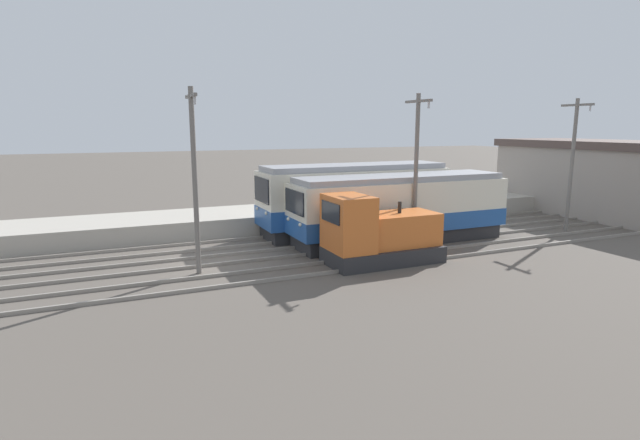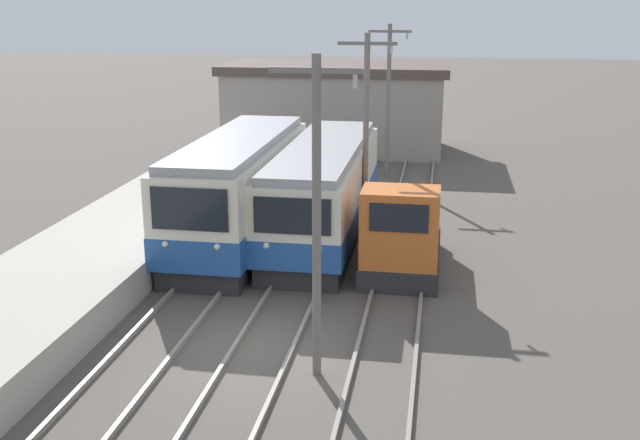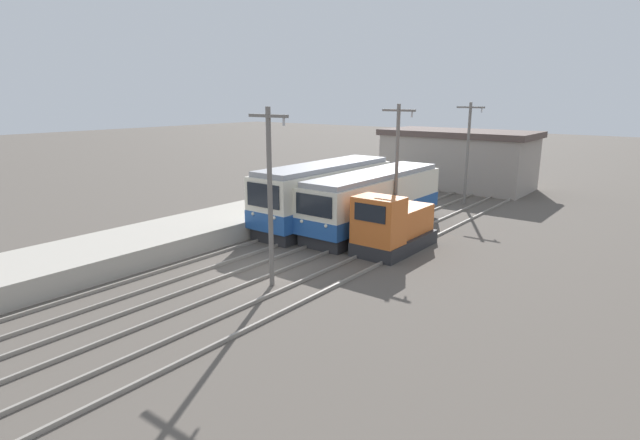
% 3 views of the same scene
% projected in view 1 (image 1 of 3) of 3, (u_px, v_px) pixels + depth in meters
% --- Properties ---
extents(ground_plane, '(200.00, 200.00, 0.00)m').
position_uv_depth(ground_plane, '(213.00, 260.00, 21.83)').
color(ground_plane, '#564F47').
extents(platform_left, '(4.50, 54.00, 1.01)m').
position_uv_depth(platform_left, '(189.00, 224.00, 27.36)').
color(platform_left, '#ADA599').
rests_on(platform_left, ground).
extents(track_left, '(1.54, 60.00, 0.14)m').
position_uv_depth(track_left, '(202.00, 246.00, 24.16)').
color(track_left, gray).
rests_on(track_left, ground).
extents(track_center, '(1.54, 60.00, 0.14)m').
position_uv_depth(track_center, '(214.00, 260.00, 21.64)').
color(track_center, gray).
rests_on(track_center, ground).
extents(track_right, '(1.54, 60.00, 0.14)m').
position_uv_depth(track_right, '(231.00, 279.00, 18.94)').
color(track_right, gray).
rests_on(track_right, ground).
extents(commuter_train_left, '(2.84, 10.60, 3.78)m').
position_uv_depth(commuter_train_left, '(354.00, 202.00, 27.12)').
color(commuter_train_left, '#28282B').
rests_on(commuter_train_left, ground).
extents(commuter_train_center, '(2.84, 11.42, 3.40)m').
position_uv_depth(commuter_train_center, '(400.00, 211.00, 25.07)').
color(commuter_train_center, '#28282B').
rests_on(commuter_train_center, ground).
extents(shunting_locomotive, '(2.40, 4.99, 3.00)m').
position_uv_depth(shunting_locomotive, '(377.00, 235.00, 21.25)').
color(shunting_locomotive, '#28282B').
rests_on(shunting_locomotive, ground).
extents(catenary_mast_near, '(2.00, 0.20, 7.26)m').
position_uv_depth(catenary_mast_near, '(195.00, 175.00, 19.19)').
color(catenary_mast_near, slate).
rests_on(catenary_mast_near, ground).
extents(catenary_mast_mid, '(2.00, 0.20, 7.26)m').
position_uv_depth(catenary_mast_mid, '(416.00, 166.00, 23.22)').
color(catenary_mast_mid, slate).
rests_on(catenary_mast_mid, ground).
extents(catenary_mast_far, '(2.00, 0.20, 7.26)m').
position_uv_depth(catenary_mast_far, '(572.00, 160.00, 27.24)').
color(catenary_mast_far, slate).
rests_on(catenary_mast_far, ground).
extents(station_building, '(12.60, 6.30, 4.86)m').
position_uv_depth(station_building, '(596.00, 177.00, 33.20)').
color(station_building, gray).
rests_on(station_building, ground).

